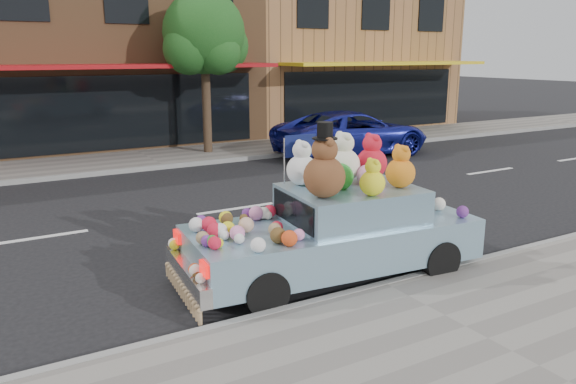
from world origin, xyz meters
TOP-DOWN VIEW (x-y plane):
  - ground at (0.00, 0.00)m, footprint 120.00×120.00m
  - near_sidewalk at (0.00, -6.50)m, footprint 60.00×3.00m
  - far_sidewalk at (0.00, 6.50)m, footprint 60.00×3.00m
  - near_kerb at (0.00, -5.00)m, footprint 60.00×0.12m
  - far_kerb at (0.00, 5.00)m, footprint 60.00×0.12m
  - storefront_mid at (0.00, 11.97)m, footprint 10.00×9.80m
  - storefront_right at (10.00, 11.97)m, footprint 10.00×9.80m
  - street_tree at (2.03, 6.55)m, footprint 3.00×2.70m
  - car_blue at (6.10, 4.10)m, footprint 5.28×2.44m
  - art_car at (-0.30, -4.17)m, footprint 4.62×2.14m

SIDE VIEW (x-z plane):
  - ground at x=0.00m, z-range 0.00..0.00m
  - near_sidewalk at x=0.00m, z-range 0.00..0.12m
  - far_sidewalk at x=0.00m, z-range 0.00..0.12m
  - near_kerb at x=0.00m, z-range 0.00..0.13m
  - far_kerb at x=0.00m, z-range 0.00..0.13m
  - car_blue at x=6.10m, z-range 0.00..1.47m
  - art_car at x=-0.30m, z-range -0.39..2.00m
  - storefront_mid at x=0.00m, z-range -0.01..7.29m
  - storefront_right at x=10.00m, z-range -0.01..7.29m
  - street_tree at x=2.03m, z-range 1.08..6.30m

